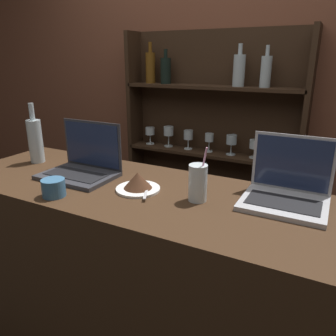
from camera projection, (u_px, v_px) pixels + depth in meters
bar_counter at (142, 294)px, 1.51m from camera, size 1.75×0.60×1.06m
back_wall at (225, 93)px, 2.16m from camera, size 7.00×0.06×2.70m
back_shelf at (210, 157)px, 2.26m from camera, size 1.19×0.18×1.74m
laptop_near at (83, 164)px, 1.49m from camera, size 0.33×0.23×0.24m
laptop_far at (287, 189)px, 1.21m from camera, size 0.30×0.25×0.24m
cake_plate at (138, 183)px, 1.32m from camera, size 0.18×0.18×0.08m
water_glass at (198, 183)px, 1.21m from camera, size 0.07×0.07×0.21m
wine_bottle_clear at (35, 140)px, 1.66m from camera, size 0.07×0.07×0.30m
coffee_cup at (54, 188)px, 1.26m from camera, size 0.09×0.09×0.07m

